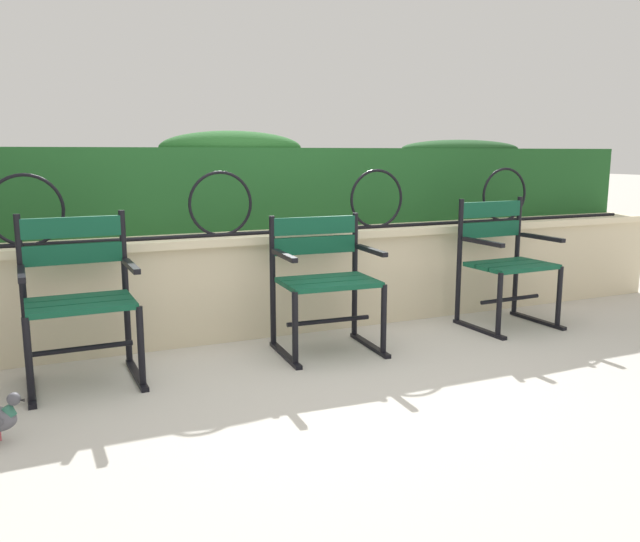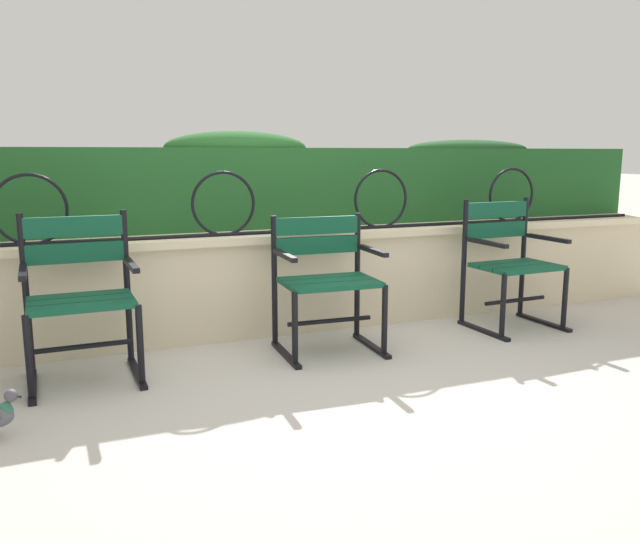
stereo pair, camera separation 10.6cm
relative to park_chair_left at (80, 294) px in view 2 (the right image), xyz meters
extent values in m
plane|color=#BCB7AD|center=(1.28, -0.38, -0.47)|extent=(60.00, 60.00, 0.00)
cube|color=beige|center=(1.28, 0.54, -0.15)|extent=(6.72, 0.35, 0.63)
cube|color=beige|center=(1.28, 0.54, 0.19)|extent=(6.72, 0.41, 0.05)
cylinder|color=black|center=(1.28, 0.46, 0.22)|extent=(6.19, 0.02, 0.02)
torus|color=black|center=(-0.22, 0.46, 0.42)|extent=(0.42, 0.02, 0.42)
torus|color=black|center=(0.91, 0.46, 0.42)|extent=(0.42, 0.02, 0.42)
torus|color=black|center=(2.05, 0.46, 0.42)|extent=(0.42, 0.02, 0.42)
torus|color=black|center=(3.19, 0.46, 0.42)|extent=(0.42, 0.02, 0.42)
cube|color=#1E5123|center=(1.28, 0.96, 0.49)|extent=(6.58, 0.50, 0.57)
ellipsoid|color=#205121|center=(1.15, 0.96, 0.78)|extent=(1.04, 0.45, 0.24)
ellipsoid|color=#1D4820|center=(3.13, 0.96, 0.78)|extent=(1.14, 0.45, 0.15)
cube|color=#0F4C33|center=(0.00, -0.21, -0.03)|extent=(0.53, 0.14, 0.03)
cube|color=#0F4C33|center=(0.00, -0.08, -0.03)|extent=(0.53, 0.14, 0.03)
cube|color=#0F4C33|center=(0.00, 0.06, -0.03)|extent=(0.53, 0.14, 0.03)
cube|color=#0F4C33|center=(0.00, 0.16, 0.35)|extent=(0.53, 0.04, 0.11)
cube|color=#0F4C33|center=(0.00, 0.16, 0.20)|extent=(0.53, 0.04, 0.11)
cylinder|color=black|center=(0.26, 0.17, -0.02)|extent=(0.04, 0.04, 0.90)
cylinder|color=black|center=(0.27, -0.26, -0.25)|extent=(0.04, 0.04, 0.44)
cube|color=black|center=(0.27, -0.07, -0.46)|extent=(0.05, 0.52, 0.02)
cube|color=black|center=(0.27, -0.07, 0.15)|extent=(0.04, 0.40, 0.03)
cylinder|color=black|center=(-0.27, 0.16, -0.02)|extent=(0.04, 0.04, 0.90)
cylinder|color=black|center=(-0.26, -0.27, -0.25)|extent=(0.04, 0.04, 0.44)
cube|color=black|center=(-0.26, -0.08, -0.46)|extent=(0.05, 0.52, 0.02)
cube|color=black|center=(-0.26, -0.08, 0.15)|extent=(0.04, 0.40, 0.03)
cylinder|color=black|center=(0.00, -0.08, -0.27)|extent=(0.50, 0.04, 0.03)
cube|color=#0F4C33|center=(1.41, -0.23, -0.03)|extent=(0.57, 0.16, 0.03)
cube|color=#0F4C33|center=(1.42, -0.09, -0.03)|extent=(0.57, 0.16, 0.03)
cube|color=#0F4C33|center=(1.43, 0.05, -0.03)|extent=(0.57, 0.16, 0.03)
cube|color=#0F4C33|center=(1.43, 0.15, 0.29)|extent=(0.56, 0.06, 0.11)
cube|color=#0F4C33|center=(1.43, 0.15, 0.17)|extent=(0.56, 0.06, 0.11)
cylinder|color=black|center=(1.71, 0.14, -0.05)|extent=(0.04, 0.04, 0.83)
cylinder|color=black|center=(1.69, -0.29, -0.25)|extent=(0.04, 0.04, 0.44)
cube|color=black|center=(1.70, -0.10, -0.46)|extent=(0.07, 0.52, 0.02)
cube|color=black|center=(1.70, -0.10, 0.15)|extent=(0.06, 0.40, 0.03)
cylinder|color=black|center=(1.15, 0.17, -0.05)|extent=(0.04, 0.04, 0.83)
cylinder|color=black|center=(1.13, -0.26, -0.25)|extent=(0.04, 0.04, 0.44)
cube|color=black|center=(1.14, -0.07, -0.46)|extent=(0.07, 0.52, 0.02)
cube|color=black|center=(1.14, -0.07, 0.15)|extent=(0.06, 0.40, 0.03)
cylinder|color=black|center=(1.42, -0.09, -0.27)|extent=(0.54, 0.06, 0.03)
cube|color=#0F4C33|center=(2.84, -0.21, -0.03)|extent=(0.54, 0.15, 0.03)
cube|color=#0F4C33|center=(2.84, -0.07, -0.03)|extent=(0.54, 0.15, 0.03)
cube|color=#0F4C33|center=(2.83, 0.07, -0.03)|extent=(0.54, 0.15, 0.03)
cube|color=#0F4C33|center=(2.83, 0.17, 0.34)|extent=(0.54, 0.05, 0.11)
cube|color=#0F4C33|center=(2.83, 0.17, 0.20)|extent=(0.54, 0.05, 0.11)
cylinder|color=black|center=(3.10, 0.18, -0.02)|extent=(0.04, 0.04, 0.89)
cylinder|color=black|center=(3.11, -0.25, -0.25)|extent=(0.04, 0.04, 0.44)
cube|color=black|center=(3.11, -0.06, -0.46)|extent=(0.06, 0.52, 0.02)
cube|color=black|center=(3.11, -0.06, 0.15)|extent=(0.05, 0.40, 0.03)
cylinder|color=black|center=(2.56, 0.16, -0.02)|extent=(0.04, 0.04, 0.89)
cylinder|color=black|center=(2.58, -0.27, -0.25)|extent=(0.04, 0.04, 0.44)
cube|color=black|center=(2.57, -0.08, -0.46)|extent=(0.06, 0.52, 0.02)
cube|color=black|center=(2.57, -0.08, 0.15)|extent=(0.05, 0.40, 0.03)
cylinder|color=black|center=(2.84, -0.07, -0.27)|extent=(0.51, 0.05, 0.03)
cylinder|color=#2D6B56|center=(-0.34, -0.69, -0.33)|extent=(0.07, 0.07, 0.06)
sphere|color=#494951|center=(-0.32, -0.70, -0.27)|extent=(0.06, 0.06, 0.06)
cone|color=black|center=(-0.29, -0.72, -0.28)|extent=(0.03, 0.02, 0.01)
camera|label=1|loc=(-0.19, -3.57, 0.74)|focal=36.26mm
camera|label=2|loc=(-0.10, -3.61, 0.74)|focal=36.26mm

